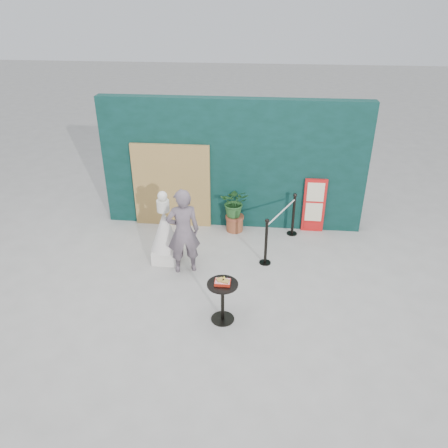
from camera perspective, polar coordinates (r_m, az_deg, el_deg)
ground at (r=8.01m, az=-0.88°, el=-10.38°), size 60.00×60.00×0.00m
back_wall at (r=10.03m, az=1.13°, el=7.76°), size 6.00×0.30×3.00m
bamboo_fence at (r=10.23m, az=-6.86°, el=4.94°), size 1.80×0.08×2.00m
woman at (r=8.47m, az=-5.34°, el=-0.98°), size 0.75×0.60×1.77m
menu_board at (r=10.22m, az=11.68°, el=2.37°), size 0.50×0.07×1.30m
statue at (r=8.95m, az=-7.71°, el=-1.23°), size 0.61×0.61×1.57m
cafe_table at (r=7.37m, az=-0.19°, el=-9.38°), size 0.52×0.52×0.75m
food_basket at (r=7.20m, az=-0.17°, el=-7.54°), size 0.26×0.19×0.11m
planter at (r=10.03m, az=1.43°, el=2.35°), size 0.64×0.55×1.09m
stanchion_barrier at (r=9.46m, az=7.39°, el=-0.51°), size 0.84×1.54×1.03m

